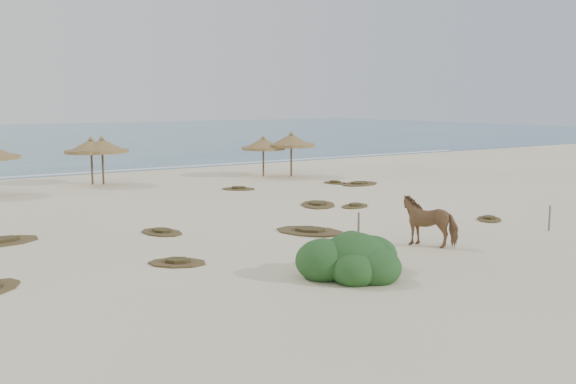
# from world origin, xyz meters

# --- Properties ---
(ground) EXTENTS (160.00, 160.00, 0.00)m
(ground) POSITION_xyz_m (0.00, 0.00, 0.00)
(ground) COLOR beige
(ground) RESTS_ON ground
(foam_line) EXTENTS (70.00, 0.60, 0.01)m
(foam_line) POSITION_xyz_m (0.00, 26.00, 0.00)
(foam_line) COLOR silver
(foam_line) RESTS_ON ground
(palapa_2) EXTENTS (4.05, 4.05, 2.90)m
(palapa_2) POSITION_xyz_m (-1.83, 19.24, 2.25)
(palapa_2) COLOR #503729
(palapa_2) RESTS_ON ground
(palapa_3) EXTENTS (3.92, 3.92, 2.86)m
(palapa_3) POSITION_xyz_m (-2.40, 19.52, 2.22)
(palapa_3) COLOR #503729
(palapa_3) RESTS_ON ground
(palapa_4) EXTENTS (2.89, 2.89, 2.70)m
(palapa_4) POSITION_xyz_m (8.19, 17.40, 2.10)
(palapa_4) COLOR #503729
(palapa_4) RESTS_ON ground
(palapa_5) EXTENTS (3.41, 3.41, 2.97)m
(palapa_5) POSITION_xyz_m (9.79, 16.50, 2.31)
(palapa_5) COLOR #503729
(palapa_5) RESTS_ON ground
(horse) EXTENTS (1.84, 2.17, 1.69)m
(horse) POSITION_xyz_m (2.42, -2.98, 0.84)
(horse) COLOR olive
(horse) RESTS_ON ground
(fence_post_near) EXTENTS (0.10, 0.10, 1.02)m
(fence_post_near) POSITION_xyz_m (0.81, -1.12, 0.51)
(fence_post_near) COLOR #6F6353
(fence_post_near) RESTS_ON ground
(fence_post_far) EXTENTS (0.08, 0.08, 0.98)m
(fence_post_far) POSITION_xyz_m (8.03, -3.80, 0.49)
(fence_post_far) COLOR #6F6353
(fence_post_far) RESTS_ON ground
(bush) EXTENTS (3.24, 2.85, 1.45)m
(bush) POSITION_xyz_m (-2.27, -4.59, 0.48)
(bush) COLOR #275524
(bush) RESTS_ON ground
(scrub_1) EXTENTS (2.67, 1.96, 0.16)m
(scrub_1) POSITION_xyz_m (-9.75, 5.60, 0.05)
(scrub_1) COLOR brown
(scrub_1) RESTS_ON ground
(scrub_2) EXTENTS (1.68, 2.14, 0.16)m
(scrub_2) POSITION_xyz_m (-4.50, 4.00, 0.05)
(scrub_2) COLOR brown
(scrub_2) RESTS_ON ground
(scrub_3) EXTENTS (2.72, 2.98, 0.16)m
(scrub_3) POSITION_xyz_m (4.23, 5.96, 0.05)
(scrub_3) COLOR brown
(scrub_3) RESTS_ON ground
(scrub_4) EXTENTS (1.90, 1.55, 0.16)m
(scrub_4) POSITION_xyz_m (5.42, 4.64, 0.05)
(scrub_4) COLOR brown
(scrub_4) RESTS_ON ground
(scrub_5) EXTENTS (2.94, 2.23, 0.16)m
(scrub_5) POSITION_xyz_m (10.81, 10.75, 0.05)
(scrub_5) COLOR brown
(scrub_5) RESTS_ON ground
(scrub_7) EXTENTS (2.23, 2.19, 0.16)m
(scrub_7) POSITION_xyz_m (3.78, 12.85, 0.05)
(scrub_7) COLOR brown
(scrub_7) RESTS_ON ground
(scrub_9) EXTENTS (2.87, 3.23, 0.16)m
(scrub_9) POSITION_xyz_m (0.24, 1.06, 0.05)
(scrub_9) COLOR brown
(scrub_9) RESTS_ON ground
(scrub_10) EXTENTS (1.40, 1.80, 0.16)m
(scrub_10) POSITION_xyz_m (9.89, 11.93, 0.05)
(scrub_10) COLOR brown
(scrub_10) RESTS_ON ground
(scrub_11) EXTENTS (2.13, 2.03, 0.16)m
(scrub_11) POSITION_xyz_m (-5.89, -0.56, 0.05)
(scrub_11) COLOR brown
(scrub_11) RESTS_ON ground
(scrub_12) EXTENTS (1.78, 1.75, 0.16)m
(scrub_12) POSITION_xyz_m (7.93, -1.06, 0.05)
(scrub_12) COLOR brown
(scrub_12) RESTS_ON ground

